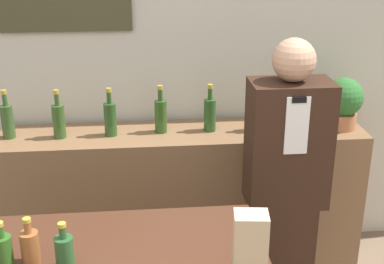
# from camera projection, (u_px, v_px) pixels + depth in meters

# --- Properties ---
(back_wall) EXTENTS (5.20, 0.09, 2.70)m
(back_wall) POSITION_uv_depth(u_px,v_px,m) (157.00, 57.00, 3.38)
(back_wall) COLOR beige
(back_wall) RESTS_ON ground_plane
(back_shelf) EXTENTS (2.25, 0.44, 0.95)m
(back_shelf) POSITION_uv_depth(u_px,v_px,m) (184.00, 200.00, 3.46)
(back_shelf) COLOR brown
(back_shelf) RESTS_ON ground_plane
(shopkeeper) EXTENTS (0.41, 0.26, 1.64)m
(shopkeeper) POSITION_uv_depth(u_px,v_px,m) (285.00, 192.00, 2.84)
(shopkeeper) COLOR #331E14
(shopkeeper) RESTS_ON ground_plane
(potted_plant) EXTENTS (0.24, 0.24, 0.32)m
(potted_plant) POSITION_uv_depth(u_px,v_px,m) (343.00, 102.00, 3.29)
(potted_plant) COLOR #B27047
(potted_plant) RESTS_ON back_shelf
(paper_bag) EXTENTS (0.13, 0.11, 0.27)m
(paper_bag) POSITION_uv_depth(u_px,v_px,m) (250.00, 247.00, 1.89)
(paper_bag) COLOR tan
(paper_bag) RESTS_ON display_counter
(counter_bottle_3) EXTENTS (0.07, 0.07, 0.19)m
(counter_bottle_3) POSITION_uv_depth(u_px,v_px,m) (3.00, 251.00, 1.98)
(counter_bottle_3) COLOR #2C5B1F
(counter_bottle_3) RESTS_ON display_counter
(counter_bottle_4) EXTENTS (0.07, 0.07, 0.19)m
(counter_bottle_4) POSITION_uv_depth(u_px,v_px,m) (30.00, 247.00, 2.00)
(counter_bottle_4) COLOR brown
(counter_bottle_4) RESTS_ON display_counter
(counter_bottle_5) EXTENTS (0.07, 0.07, 0.19)m
(counter_bottle_5) POSITION_uv_depth(u_px,v_px,m) (65.00, 252.00, 1.97)
(counter_bottle_5) COLOR #285129
(counter_bottle_5) RESTS_ON display_counter
(shelf_bottle_0) EXTENTS (0.07, 0.07, 0.30)m
(shelf_bottle_0) POSITION_uv_depth(u_px,v_px,m) (7.00, 120.00, 3.16)
(shelf_bottle_0) COLOR #335226
(shelf_bottle_0) RESTS_ON back_shelf
(shelf_bottle_1) EXTENTS (0.07, 0.07, 0.30)m
(shelf_bottle_1) POSITION_uv_depth(u_px,v_px,m) (59.00, 120.00, 3.16)
(shelf_bottle_1) COLOR #335222
(shelf_bottle_1) RESTS_ON back_shelf
(shelf_bottle_2) EXTENTS (0.07, 0.07, 0.30)m
(shelf_bottle_2) POSITION_uv_depth(u_px,v_px,m) (110.00, 118.00, 3.19)
(shelf_bottle_2) COLOR #2A4E22
(shelf_bottle_2) RESTS_ON back_shelf
(shelf_bottle_3) EXTENTS (0.07, 0.07, 0.30)m
(shelf_bottle_3) POSITION_uv_depth(u_px,v_px,m) (160.00, 115.00, 3.24)
(shelf_bottle_3) COLOR #2B4F1D
(shelf_bottle_3) RESTS_ON back_shelf
(shelf_bottle_4) EXTENTS (0.07, 0.07, 0.30)m
(shelf_bottle_4) POSITION_uv_depth(u_px,v_px,m) (210.00, 114.00, 3.27)
(shelf_bottle_4) COLOR #294E21
(shelf_bottle_4) RESTS_ON back_shelf
(shelf_bottle_5) EXTENTS (0.07, 0.07, 0.30)m
(shelf_bottle_5) POSITION_uv_depth(u_px,v_px,m) (259.00, 113.00, 3.27)
(shelf_bottle_5) COLOR #304F27
(shelf_bottle_5) RESTS_ON back_shelf
(shelf_bottle_6) EXTENTS (0.07, 0.07, 0.30)m
(shelf_bottle_6) POSITION_uv_depth(u_px,v_px,m) (306.00, 111.00, 3.32)
(shelf_bottle_6) COLOR #325322
(shelf_bottle_6) RESTS_ON back_shelf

